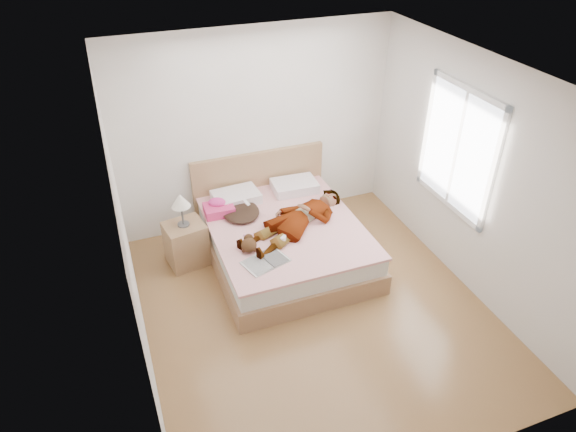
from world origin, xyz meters
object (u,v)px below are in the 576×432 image
object	(u,v)px
plush_toy	(249,244)
coffee_mug	(282,240)
bed	(283,237)
woman	(297,216)
nightstand	(186,241)
phone	(247,203)
towel	(219,208)
magazine	(266,261)

from	to	relation	value
plush_toy	coffee_mug	bearing A→B (deg)	-3.39
bed	coffee_mug	bearing A→B (deg)	-110.26
woman	nightstand	bearing A→B (deg)	-135.23
woman	phone	size ratio (longest dim) A/B	17.10
bed	towel	distance (m)	0.87
bed	phone	bearing A→B (deg)	142.14
towel	coffee_mug	xyz separation A→B (m)	(0.52, -0.87, -0.02)
woman	coffee_mug	xyz separation A→B (m)	(-0.29, -0.30, -0.06)
bed	plush_toy	xyz separation A→B (m)	(-0.54, -0.40, 0.31)
towel	plush_toy	distance (m)	0.85
phone	coffee_mug	xyz separation A→B (m)	(0.21, -0.70, -0.13)
magazine	coffee_mug	size ratio (longest dim) A/B	4.00
woman	phone	xyz separation A→B (m)	(-0.50, 0.40, 0.07)
coffee_mug	phone	bearing A→B (deg)	106.37
nightstand	bed	bearing A→B (deg)	-13.47
bed	magazine	size ratio (longest dim) A/B	3.81
bed	magazine	xyz separation A→B (m)	(-0.44, -0.68, 0.24)
phone	coffee_mug	bearing A→B (deg)	-101.83
towel	plush_toy	world-z (taller)	towel
coffee_mug	woman	bearing A→B (deg)	45.91
magazine	plush_toy	xyz separation A→B (m)	(-0.10, 0.28, 0.07)
towel	magazine	bearing A→B (deg)	-78.35
magazine	nightstand	size ratio (longest dim) A/B	0.56
phone	magazine	xyz separation A→B (m)	(-0.08, -0.96, -0.17)
woman	coffee_mug	size ratio (longest dim) A/B	11.92
plush_toy	nightstand	world-z (taller)	nightstand
plush_toy	magazine	bearing A→B (deg)	-70.23
phone	plush_toy	bearing A→B (deg)	-133.24
coffee_mug	plush_toy	size ratio (longest dim) A/B	0.48
phone	bed	size ratio (longest dim) A/B	0.05
magazine	nightstand	xyz separation A→B (m)	(-0.70, 0.95, -0.20)
plush_toy	nightstand	bearing A→B (deg)	131.72
phone	bed	world-z (taller)	bed
woman	towel	bearing A→B (deg)	-152.95
phone	plush_toy	size ratio (longest dim) A/B	0.33
nightstand	phone	bearing A→B (deg)	0.53
woman	towel	distance (m)	0.99
bed	plush_toy	bearing A→B (deg)	-143.82
bed	magazine	bearing A→B (deg)	-123.32
woman	towel	size ratio (longest dim) A/B	4.45
bed	coffee_mug	xyz separation A→B (m)	(-0.16, -0.42, 0.29)
phone	plush_toy	world-z (taller)	phone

